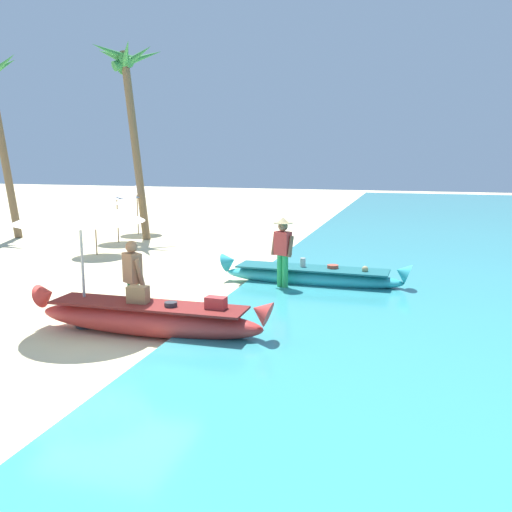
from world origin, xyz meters
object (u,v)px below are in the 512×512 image
(patio_umbrella_large, at_px, (79,210))
(boat_cyan_midground, at_px, (312,276))
(boat_red_foreground, at_px, (149,318))
(person_tourist_customer, at_px, (133,278))
(person_vendor_hatted, at_px, (283,249))
(palm_tree_leaning_seaward, at_px, (129,84))

(patio_umbrella_large, bearing_deg, boat_cyan_midground, 51.33)
(boat_red_foreground, height_order, person_tourist_customer, person_tourist_customer)
(person_vendor_hatted, xyz_separation_m, person_tourist_customer, (-2.06, -3.24, -0.11))
(boat_cyan_midground, height_order, person_tourist_customer, person_tourist_customer)
(patio_umbrella_large, bearing_deg, person_vendor_hatted, 52.06)
(person_tourist_customer, relative_size, palm_tree_leaning_seaward, 0.23)
(boat_cyan_midground, relative_size, patio_umbrella_large, 1.93)
(boat_cyan_midground, relative_size, person_tourist_customer, 2.93)
(person_tourist_customer, distance_m, palm_tree_leaning_seaward, 11.74)
(person_vendor_hatted, bearing_deg, palm_tree_leaning_seaward, 138.74)
(boat_red_foreground, bearing_deg, person_vendor_hatted, 68.22)
(boat_red_foreground, distance_m, person_vendor_hatted, 4.11)
(patio_umbrella_large, bearing_deg, palm_tree_leaning_seaward, 113.46)
(person_vendor_hatted, height_order, palm_tree_leaning_seaward, palm_tree_leaning_seaward)
(person_vendor_hatted, height_order, patio_umbrella_large, patio_umbrella_large)
(boat_cyan_midground, relative_size, person_vendor_hatted, 2.69)
(person_tourist_customer, bearing_deg, boat_red_foreground, -43.03)
(boat_cyan_midground, xyz_separation_m, patio_umbrella_large, (-3.41, -4.26, 1.90))
(boat_cyan_midground, distance_m, person_tourist_customer, 4.71)
(person_vendor_hatted, relative_size, person_tourist_customer, 1.09)
(person_tourist_customer, bearing_deg, palm_tree_leaning_seaward, 118.11)
(person_tourist_customer, distance_m, patio_umbrella_large, 1.54)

